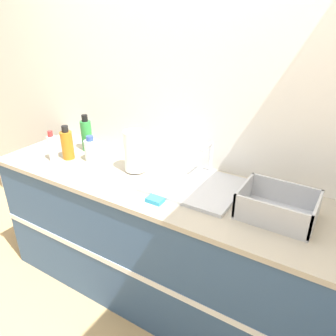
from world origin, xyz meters
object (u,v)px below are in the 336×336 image
object	(u,v)px
paper_towel_roll	(135,151)
bottle_amber	(67,144)
bottle_green	(87,135)
bottle_clear	(91,150)
bottle_white_spray	(52,148)
dish_rack	(277,208)
sink	(196,184)

from	to	relation	value
paper_towel_roll	bottle_amber	world-z (taller)	paper_towel_roll
bottle_green	bottle_clear	distance (m)	0.20
bottle_clear	bottle_white_spray	bearing A→B (deg)	-148.75
bottle_amber	bottle_clear	distance (m)	0.17
paper_towel_roll	bottle_green	xyz separation A→B (m)	(-0.50, 0.09, -0.02)
bottle_green	bottle_white_spray	bearing A→B (deg)	-104.85
paper_towel_roll	bottle_white_spray	bearing A→B (deg)	-164.47
dish_rack	bottle_white_spray	distance (m)	1.46
dish_rack	bottle_amber	size ratio (longest dim) A/B	1.54
dish_rack	bottle_amber	world-z (taller)	bottle_amber
bottle_clear	sink	bearing A→B (deg)	3.22
paper_towel_roll	bottle_white_spray	distance (m)	0.59
dish_rack	sink	bearing A→B (deg)	172.60
bottle_white_spray	paper_towel_roll	bearing A→B (deg)	15.53
dish_rack	bottle_white_spray	xyz separation A→B (m)	(-1.46, -0.11, 0.04)
bottle_white_spray	bottle_clear	xyz separation A→B (m)	(0.22, 0.13, -0.01)
bottle_green	bottle_clear	xyz separation A→B (m)	(0.15, -0.12, -0.04)
sink	bottle_amber	world-z (taller)	bottle_amber
bottle_amber	bottle_clear	world-z (taller)	bottle_amber
bottle_amber	dish_rack	bearing A→B (deg)	1.71
bottle_green	bottle_amber	xyz separation A→B (m)	(-0.00, -0.18, -0.01)
paper_towel_roll	dish_rack	size ratio (longest dim) A/B	0.74
bottle_amber	bottle_white_spray	bearing A→B (deg)	-131.12
paper_towel_roll	bottle_green	bearing A→B (deg)	169.32
bottle_green	bottle_white_spray	distance (m)	0.26
sink	bottle_green	size ratio (longest dim) A/B	1.95
sink	bottle_white_spray	xyz separation A→B (m)	(-0.98, -0.18, 0.08)
bottle_white_spray	bottle_amber	bearing A→B (deg)	48.88
sink	paper_towel_roll	xyz separation A→B (m)	(-0.41, -0.02, 0.12)
dish_rack	bottle_white_spray	bearing A→B (deg)	-175.53
sink	bottle_clear	xyz separation A→B (m)	(-0.76, -0.04, 0.06)
bottle_white_spray	bottle_clear	world-z (taller)	bottle_white_spray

